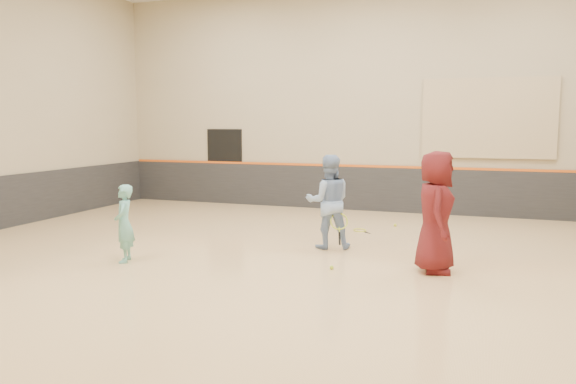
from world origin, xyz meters
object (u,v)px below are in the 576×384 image
(girl, at_px, (124,223))
(instructor, at_px, (328,202))
(young_man, at_px, (436,212))
(spare_racket, at_px, (360,229))

(girl, bearing_deg, instructor, 101.38)
(young_man, distance_m, spare_racket, 3.65)
(young_man, bearing_deg, instructor, 54.02)
(girl, xyz_separation_m, instructor, (3.02, 2.21, 0.23))
(girl, bearing_deg, spare_racket, 116.88)
(instructor, xyz_separation_m, young_man, (2.07, -1.11, 0.08))
(instructor, distance_m, young_man, 2.35)
(instructor, bearing_deg, girl, 15.13)
(girl, distance_m, instructor, 3.75)
(spare_racket, bearing_deg, young_man, -58.21)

